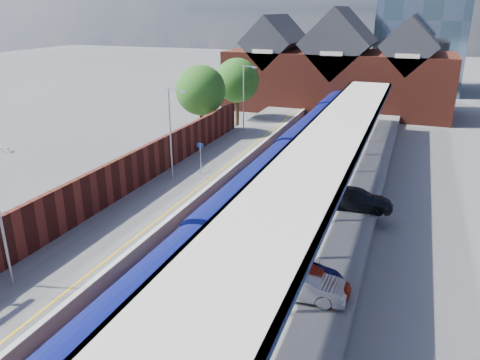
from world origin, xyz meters
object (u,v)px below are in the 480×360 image
Objects in this scene: platform_sign at (201,153)px; parked_car_blue at (306,271)px; train at (289,158)px; parked_car_dark at (357,199)px; lamp_post_d at (245,94)px; lamp_post_c at (172,129)px; parked_car_red at (305,278)px; parked_car_silver at (299,283)px; lamp_post_b at (1,209)px.

platform_sign is 0.66× the size of parked_car_blue.
platform_sign is at bearing -155.55° from train.
parked_car_dark reaches higher than parked_car_blue.
lamp_post_d is at bearing 47.59° from parked_car_blue.
parked_car_blue is at bearing -39.65° from lamp_post_c.
parked_car_red is at bearing -148.67° from parked_car_blue.
parked_car_red reaches higher than parked_car_silver.
train is 8.47m from parked_car_dark.
train is 26.37× the size of platform_sign.
lamp_post_b is at bearing -94.33° from platform_sign.
lamp_post_d is 29.83m from parked_car_blue.
lamp_post_b reaches higher than parked_car_silver.
platform_sign is (1.36, 2.00, -2.30)m from lamp_post_c.
parked_car_silver is (5.03, -17.04, -0.41)m from train.
parked_car_red is at bearing -49.41° from platform_sign.
platform_sign is 17.17m from parked_car_blue.
lamp_post_c is 1.50× the size of parked_car_dark.
lamp_post_b is at bearing 134.26° from parked_car_blue.
lamp_post_c is 1.00× the size of lamp_post_d.
lamp_post_d is 22.17m from parked_car_dark.
platform_sign is 18.22m from parked_car_silver.
lamp_post_d is 31.08m from parked_car_silver.
lamp_post_b is 1.50× the size of parked_car_dark.
lamp_post_c is at bearing 57.84° from parked_car_red.
parked_car_dark is (1.12, 11.22, -0.03)m from parked_car_silver.
lamp_post_d is at bearing 22.16° from parked_car_silver.
train reaches higher than parked_car_dark.
parked_car_blue is at bearing 22.44° from lamp_post_b.
lamp_post_c is 14.42m from parked_car_dark.
lamp_post_b is 1.62× the size of parked_car_silver.
parked_car_dark is at bearing 15.31° from parked_car_blue.
train is at bearing 13.96° from parked_car_silver.
lamp_post_c is at bearing 90.00° from lamp_post_b.
lamp_post_b is 14.37m from parked_car_blue.
platform_sign is (-6.49, -2.95, 0.57)m from train.
train is 17.39m from parked_car_red.
lamp_post_c is at bearing -147.77° from train.
platform_sign is at bearing 64.08° from parked_car_blue.
parked_car_silver is (12.88, 3.91, -3.28)m from lamp_post_b.
lamp_post_d is 14.25m from platform_sign.
lamp_post_b is 18.20m from platform_sign.
lamp_post_b is at bearing 104.42° from parked_car_silver.
lamp_post_b is at bearing -110.55° from train.
parked_car_dark is (14.00, -0.86, -3.31)m from lamp_post_c.
parked_car_blue is (12.89, -10.68, -3.46)m from lamp_post_c.
parked_car_dark is at bearing 47.22° from lamp_post_b.
parked_car_silver is at bearing -50.73° from platform_sign.
lamp_post_c reaches higher than parked_car_silver.
lamp_post_d is (0.00, 32.00, 0.00)m from lamp_post_b.
platform_sign is 13.00m from parked_car_dark.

